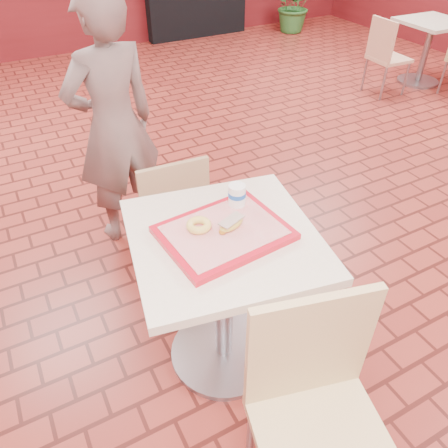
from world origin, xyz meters
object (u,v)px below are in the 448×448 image
chair_second_left (386,53)px  chair_main_back (171,212)px  main_table (224,280)px  customer (114,126)px  serving_tray (224,233)px  long_john_donut (231,224)px  potted_plant (294,4)px  paper_cup (237,195)px  ring_donut (199,225)px  chair_main_front (317,408)px  second_table (428,42)px

chair_second_left → chair_main_back: bearing=119.7°
main_table → chair_main_back: size_ratio=0.97×
chair_main_back → customer: bearing=-74.1°
serving_tray → chair_second_left: serving_tray is taller
long_john_donut → potted_plant: long_john_donut is taller
chair_main_back → serving_tray: 0.78m
paper_cup → main_table: bearing=-135.7°
ring_donut → chair_second_left: 4.05m
ring_donut → potted_plant: ring_donut is taller
serving_tray → long_john_donut: size_ratio=3.54×
customer → long_john_donut: customer is taller
serving_tray → chair_main_front: bearing=-90.5°
chair_main_back → paper_cup: (0.11, -0.56, 0.42)m
main_table → potted_plant: 6.34m
chair_main_front → long_john_donut: size_ratio=6.90×
chair_second_left → second_table: bearing=-84.1°
main_table → paper_cup: 0.39m
serving_tray → long_john_donut: 0.05m
main_table → chair_second_left: 3.99m
chair_main_back → customer: (-0.12, 0.55, 0.32)m
serving_tray → potted_plant: bearing=51.6°
long_john_donut → ring_donut: bearing=154.0°
paper_cup → potted_plant: size_ratio=0.12×
chair_second_left → potted_plant: chair_second_left is taller
chair_main_front → chair_main_back: 1.38m
ring_donut → second_table: (4.05, 2.27, -0.37)m
ring_donut → long_john_donut: bearing=-26.0°
customer → chair_main_front: bearing=81.0°
customer → serving_tray: 1.25m
second_table → potted_plant: potted_plant is taller
main_table → serving_tray: 0.28m
ring_donut → potted_plant: (4.02, 4.91, -0.45)m
second_table → paper_cup: bearing=-150.1°
potted_plant → paper_cup: bearing=-128.2°
chair_main_front → customer: (-0.08, 1.93, 0.25)m
main_table → potted_plant: size_ratio=1.00×
paper_cup → chair_main_front: bearing=-99.8°
chair_second_left → potted_plant: 2.75m
customer → ring_donut: (0.00, -1.19, 0.06)m
main_table → paper_cup: size_ratio=8.33×
ring_donut → second_table: 4.66m
potted_plant → ring_donut: bearing=-129.3°
long_john_donut → potted_plant: (3.90, 4.97, -0.45)m
second_table → potted_plant: (-0.03, 2.63, -0.07)m
paper_cup → second_table: bearing=29.9°
potted_plant → main_table: bearing=-128.4°
chair_main_front → serving_tray: 0.74m
paper_cup → potted_plant: paper_cup is taller
chair_main_back → second_table: 4.26m
paper_cup → ring_donut: bearing=-161.2°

